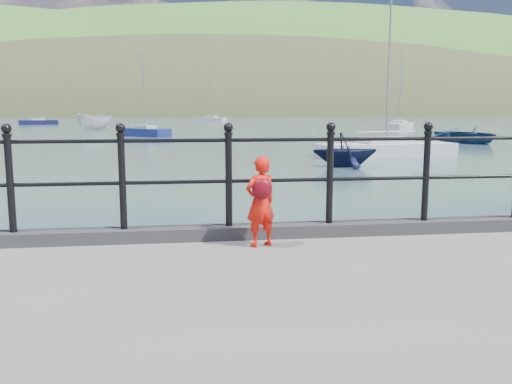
{
  "coord_description": "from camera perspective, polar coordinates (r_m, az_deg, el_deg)",
  "views": [
    {
      "loc": [
        -1.13,
        -6.32,
        2.51
      ],
      "look_at": [
        -0.29,
        -0.2,
        1.55
      ],
      "focal_mm": 38.0,
      "sensor_mm": 36.0,
      "label": 1
    }
  ],
  "objects": [
    {
      "name": "railing",
      "position": [
        6.31,
        2.54,
        2.58
      ],
      "size": [
        18.11,
        0.11,
        1.2
      ],
      "color": "black",
      "rests_on": "kerb"
    },
    {
      "name": "launch_blue",
      "position": [
        42.53,
        21.32,
        5.64
      ],
      "size": [
        5.12,
        6.41,
        1.19
      ],
      "primitive_type": "imported",
      "rotation": [
        0.0,
        0.0,
        0.19
      ],
      "color": "navy",
      "rests_on": "ground"
    },
    {
      "name": "sailboat_far",
      "position": [
        69.08,
        14.81,
        6.73
      ],
      "size": [
        6.0,
        7.18,
        10.44
      ],
      "rotation": [
        0.0,
        0.0,
        0.94
      ],
      "color": "beige",
      "rests_on": "ground"
    },
    {
      "name": "far_shore",
      "position": [
        250.15,
        1.33,
        3.06
      ],
      "size": [
        830.0,
        200.0,
        156.0
      ],
      "color": "#333A21",
      "rests_on": "ground"
    },
    {
      "name": "launch_white",
      "position": [
        62.72,
        -16.65,
        7.08
      ],
      "size": [
        4.55,
        5.37,
        2.0
      ],
      "primitive_type": "imported",
      "rotation": [
        0.0,
        0.0,
        -0.61
      ],
      "color": "silver",
      "rests_on": "ground"
    },
    {
      "name": "sailboat_near",
      "position": [
        29.16,
        13.5,
        4.31
      ],
      "size": [
        7.5,
        2.94,
        9.89
      ],
      "rotation": [
        0.0,
        0.0,
        0.13
      ],
      "color": "silver",
      "rests_on": "ground"
    },
    {
      "name": "launch_navy",
      "position": [
        23.62,
        9.36,
        4.4
      ],
      "size": [
        2.81,
        2.43,
        1.48
      ],
      "primitive_type": "imported",
      "rotation": [
        0.0,
        0.0,
        1.57
      ],
      "color": "black",
      "rests_on": "ground"
    },
    {
      "name": "sailboat_deep",
      "position": [
        108.33,
        -4.73,
        7.64
      ],
      "size": [
        6.15,
        5.21,
        9.23
      ],
      "rotation": [
        0.0,
        0.0,
        -0.63
      ],
      "color": "silver",
      "rests_on": "ground"
    },
    {
      "name": "child",
      "position": [
        5.9,
        0.48,
        -0.95
      ],
      "size": [
        0.43,
        0.37,
        1.0
      ],
      "rotation": [
        0.0,
        0.0,
        3.57
      ],
      "color": "red",
      "rests_on": "quay"
    },
    {
      "name": "sailboat_left",
      "position": [
        90.1,
        -21.93,
        6.81
      ],
      "size": [
        5.89,
        3.45,
        8.07
      ],
      "rotation": [
        0.0,
        0.0,
        0.33
      ],
      "color": "black",
      "rests_on": "ground"
    },
    {
      "name": "ground",
      "position": [
        6.9,
        2.21,
        -12.52
      ],
      "size": [
        600.0,
        600.0,
        0.0
      ],
      "primitive_type": "plane",
      "color": "#2D4251",
      "rests_on": "ground"
    },
    {
      "name": "kerb",
      "position": [
        6.44,
        2.5,
        -4.06
      ],
      "size": [
        60.0,
        0.3,
        0.15
      ],
      "primitive_type": "cube",
      "color": "#28282B",
      "rests_on": "quay"
    },
    {
      "name": "sailboat_port",
      "position": [
        49.96,
        -11.57,
        6.15
      ],
      "size": [
        4.77,
        4.9,
        7.63
      ],
      "rotation": [
        0.0,
        0.0,
        -0.81
      ],
      "color": "navy",
      "rests_on": "ground"
    }
  ]
}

